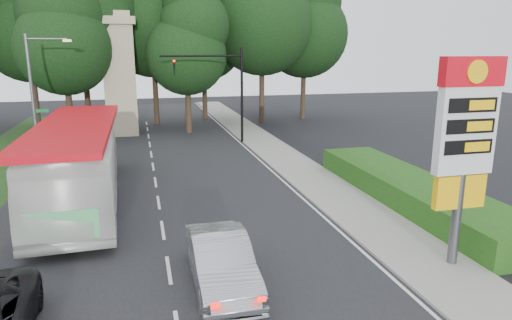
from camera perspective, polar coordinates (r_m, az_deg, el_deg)
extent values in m
cube|color=black|center=(23.04, -12.20, -4.45)|extent=(14.00, 80.00, 0.02)
cube|color=gray|center=(24.77, 7.84, -2.87)|extent=(3.00, 80.00, 0.12)
cube|color=#1F4612|center=(22.59, 18.83, -3.68)|extent=(3.00, 14.00, 1.20)
cylinder|color=#59595E|center=(16.40, 23.72, -6.95)|extent=(0.32, 0.32, 3.20)
cube|color=yellow|center=(16.09, 24.06, -3.61)|extent=(1.80, 0.25, 1.10)
cube|color=silver|center=(15.66, 24.76, 3.41)|extent=(2.00, 0.35, 2.80)
cube|color=red|center=(15.48, 25.43, 9.97)|extent=(2.10, 0.40, 0.90)
cylinder|color=yellow|center=(15.31, 25.96, 9.89)|extent=(0.70, 0.05, 0.70)
cube|color=black|center=(15.41, 25.50, 6.21)|extent=(1.70, 0.04, 0.45)
cube|color=black|center=(15.49, 25.25, 3.83)|extent=(1.70, 0.04, 0.45)
cube|color=black|center=(15.60, 25.01, 1.48)|extent=(1.70, 0.04, 0.45)
cylinder|color=black|center=(34.95, -1.77, 7.98)|extent=(0.20, 0.20, 7.20)
cylinder|color=black|center=(34.25, -6.84, 12.80)|extent=(6.00, 0.14, 0.14)
imported|color=black|center=(34.05, -10.24, 12.26)|extent=(0.18, 0.22, 1.10)
sphere|color=#FF0C05|center=(33.90, -10.21, 12.09)|extent=(0.18, 0.18, 0.18)
cylinder|color=#59595E|center=(32.75, -26.15, 6.92)|extent=(0.20, 0.20, 8.00)
cylinder|color=#59595E|center=(32.39, -24.71, 13.60)|extent=(2.40, 0.12, 0.12)
cube|color=#FFE599|center=(32.21, -22.54, 13.62)|extent=(0.50, 0.22, 0.14)
cube|color=#0C591E|center=(32.74, -25.23, 5.60)|extent=(0.85, 0.04, 0.22)
cube|color=#0C591E|center=(33.30, -25.80, 5.14)|extent=(0.04, 0.85, 0.22)
cube|color=tan|center=(40.04, -16.60, 9.44)|extent=(2.50, 2.50, 9.00)
cube|color=tan|center=(40.02, -17.08, 16.29)|extent=(3.00, 3.00, 0.60)
cube|color=tan|center=(40.06, -17.13, 17.01)|extent=(2.20, 2.20, 0.50)
cylinder|color=#2D2116|center=(48.06, -25.83, 7.10)|extent=(0.50, 0.50, 5.40)
sphere|color=black|center=(47.88, -26.53, 13.70)|extent=(8.40, 8.40, 8.40)
sphere|color=black|center=(48.05, -26.93, 17.25)|extent=(7.20, 7.20, 7.20)
cylinder|color=#2D2116|center=(43.33, -20.36, 7.76)|extent=(0.50, 0.50, 6.48)
sphere|color=black|center=(43.25, -21.12, 16.55)|extent=(10.08, 10.08, 10.08)
cylinder|color=#2D2116|center=(45.15, -12.44, 8.14)|extent=(0.50, 0.50, 5.94)
sphere|color=black|center=(45.01, -12.85, 15.90)|extent=(9.24, 9.24, 9.24)
cylinder|color=#2D2116|center=(47.61, -6.44, 8.21)|extent=(0.50, 0.50, 5.22)
sphere|color=black|center=(47.41, -6.61, 14.67)|extent=(8.12, 8.12, 8.12)
sphere|color=black|center=(47.56, -6.71, 18.17)|extent=(6.96, 6.96, 6.96)
cylinder|color=#2D2116|center=(44.66, 0.72, 8.52)|extent=(0.50, 0.50, 6.12)
sphere|color=black|center=(44.55, 0.75, 16.60)|extent=(9.52, 9.52, 9.52)
cylinder|color=#2D2116|center=(48.11, 5.91, 8.49)|extent=(0.50, 0.50, 5.58)
sphere|color=black|center=(47.94, 6.08, 15.33)|extent=(8.68, 8.68, 8.68)
sphere|color=black|center=(48.14, 6.18, 19.02)|extent=(7.44, 7.44, 7.44)
cylinder|color=#2D2116|center=(39.58, -22.24, 5.80)|extent=(0.50, 0.50, 4.68)
sphere|color=black|center=(39.30, -22.89, 12.75)|extent=(7.28, 7.28, 7.28)
sphere|color=black|center=(39.40, -23.25, 16.52)|extent=(6.24, 6.24, 6.24)
cylinder|color=#2D2116|center=(39.95, -8.45, 6.47)|extent=(0.50, 0.50, 4.32)
sphere|color=black|center=(39.66, -8.68, 12.84)|extent=(6.72, 6.72, 6.72)
sphere|color=black|center=(39.70, -8.81, 16.31)|extent=(5.76, 5.76, 5.76)
imported|color=white|center=(22.74, -21.28, -0.39)|extent=(3.68, 13.71, 3.79)
imported|color=#9D9FA4|center=(14.14, -4.38, -12.56)|extent=(1.74, 4.91, 1.61)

